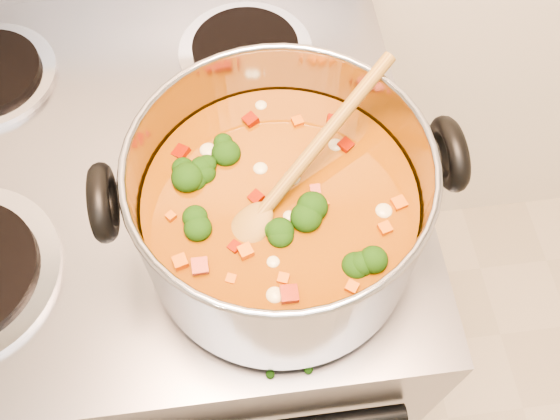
{
  "coord_description": "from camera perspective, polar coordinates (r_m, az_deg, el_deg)",
  "views": [
    {
      "loc": [
        0.12,
        0.7,
        1.56
      ],
      "look_at": [
        0.16,
        1.0,
        1.01
      ],
      "focal_mm": 40.0,
      "sensor_mm": 36.0,
      "label": 1
    }
  ],
  "objects": [
    {
      "name": "stockpot",
      "position": [
        0.64,
        0.0,
        -0.02
      ],
      "size": [
        0.35,
        0.29,
        0.17
      ],
      "rotation": [
        0.0,
        0.0,
        0.04
      ],
      "color": "#9999A1",
      "rests_on": "electric_range"
    },
    {
      "name": "cooktop_crumbs",
      "position": [
        0.74,
        0.26,
        0.34
      ],
      "size": [
        0.35,
        0.38,
        0.01
      ],
      "color": "black",
      "rests_on": "electric_range"
    },
    {
      "name": "wooden_spoon",
      "position": [
        0.6,
        0.5,
        2.41
      ],
      "size": [
        0.2,
        0.17,
        0.1
      ],
      "rotation": [
        0.0,
        0.0,
        0.71
      ],
      "color": "olive",
      "rests_on": "stockpot"
    },
    {
      "name": "electric_range",
      "position": [
        1.2,
        -9.75,
        -7.04
      ],
      "size": [
        0.73,
        0.66,
        1.08
      ],
      "color": "gray",
      "rests_on": "ground"
    }
  ]
}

